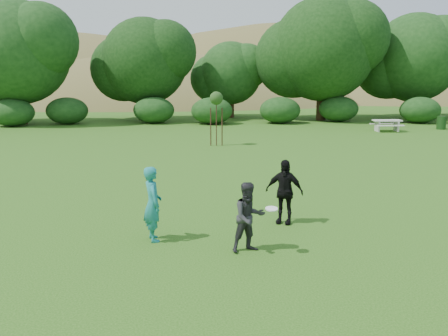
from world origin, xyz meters
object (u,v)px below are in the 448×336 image
object	(u,v)px
player_teal	(153,204)
sapling	(216,100)
trash_can_near	(441,123)
picnic_table	(387,124)
player_grey	(249,217)
player_black	(284,192)

from	to	relation	value
player_teal	sapling	distance (m)	15.22
trash_can_near	picnic_table	world-z (taller)	trash_can_near
player_grey	player_black	distance (m)	2.30
player_grey	picnic_table	xyz separation A→B (m)	(12.00, 21.12, -0.26)
player_teal	picnic_table	xyz separation A→B (m)	(14.13, 20.20, -0.36)
player_teal	trash_can_near	distance (m)	27.89
player_teal	picnic_table	distance (m)	24.65
sapling	player_grey	bearing A→B (deg)	-91.56
player_grey	picnic_table	distance (m)	24.29
trash_can_near	picnic_table	distance (m)	4.25
player_teal	player_grey	bearing A→B (deg)	-129.09
player_grey	trash_can_near	distance (m)	27.28
sapling	player_teal	bearing A→B (deg)	-99.72
sapling	picnic_table	bearing A→B (deg)	24.49
player_grey	picnic_table	bearing A→B (deg)	42.20
player_grey	sapling	bearing A→B (deg)	70.25
player_teal	player_black	bearing A→B (deg)	-88.03
player_black	picnic_table	distance (m)	21.99
trash_can_near	player_black	bearing A→B (deg)	-126.83
player_teal	player_black	world-z (taller)	player_teal
trash_can_near	sapling	world-z (taller)	sapling
player_grey	picnic_table	size ratio (longest dim) A/B	0.86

